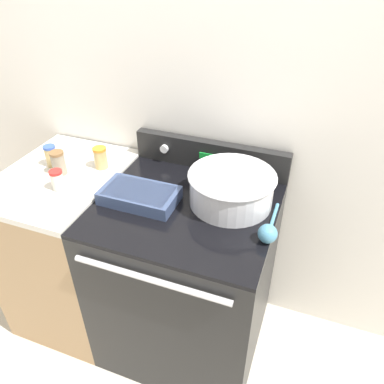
% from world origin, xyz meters
% --- Properties ---
extents(kitchen_wall, '(8.00, 0.05, 2.50)m').
position_xyz_m(kitchen_wall, '(0.00, 0.73, 1.25)').
color(kitchen_wall, silver).
rests_on(kitchen_wall, ground_plane).
extents(stove_range, '(0.76, 0.73, 0.90)m').
position_xyz_m(stove_range, '(0.00, 0.35, 0.45)').
color(stove_range, black).
rests_on(stove_range, ground_plane).
extents(control_panel, '(0.76, 0.07, 0.14)m').
position_xyz_m(control_panel, '(0.00, 0.67, 0.97)').
color(control_panel, black).
rests_on(control_panel, stove_range).
extents(side_counter, '(0.54, 0.70, 0.91)m').
position_xyz_m(side_counter, '(-0.65, 0.35, 0.46)').
color(side_counter, tan).
rests_on(side_counter, ground_plane).
extents(mixing_bowl, '(0.37, 0.37, 0.14)m').
position_xyz_m(mixing_bowl, '(0.17, 0.43, 0.98)').
color(mixing_bowl, silver).
rests_on(mixing_bowl, stove_range).
extents(casserole_dish, '(0.32, 0.19, 0.06)m').
position_xyz_m(casserole_dish, '(-0.20, 0.31, 0.93)').
color(casserole_dish, '#38476B').
rests_on(casserole_dish, stove_range).
extents(ladle, '(0.07, 0.27, 0.07)m').
position_xyz_m(ladle, '(0.36, 0.26, 0.93)').
color(ladle, teal).
rests_on(ladle, stove_range).
extents(spice_jar_orange_cap, '(0.06, 0.06, 0.11)m').
position_xyz_m(spice_jar_orange_cap, '(-0.49, 0.48, 0.96)').
color(spice_jar_orange_cap, tan).
rests_on(spice_jar_orange_cap, side_counter).
extents(spice_jar_red_cap, '(0.06, 0.06, 0.09)m').
position_xyz_m(spice_jar_red_cap, '(-0.57, 0.25, 0.96)').
color(spice_jar_red_cap, beige).
rests_on(spice_jar_red_cap, side_counter).
extents(spice_jar_brown_cap, '(0.07, 0.07, 0.12)m').
position_xyz_m(spice_jar_brown_cap, '(-0.64, 0.36, 0.97)').
color(spice_jar_brown_cap, gray).
rests_on(spice_jar_brown_cap, side_counter).
extents(spice_jar_blue_cap, '(0.06, 0.06, 0.11)m').
position_xyz_m(spice_jar_blue_cap, '(-0.72, 0.41, 0.96)').
color(spice_jar_blue_cap, tan).
rests_on(spice_jar_blue_cap, side_counter).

